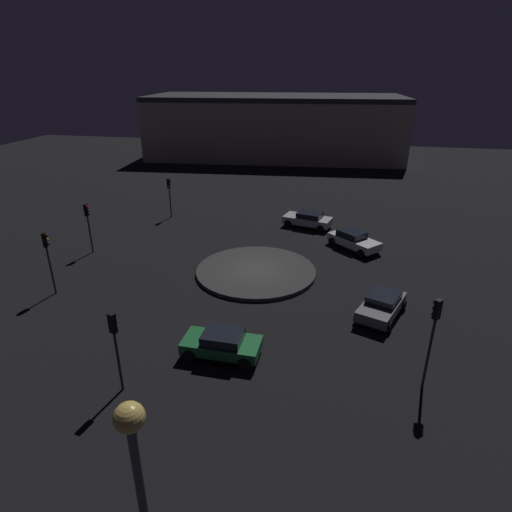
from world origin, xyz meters
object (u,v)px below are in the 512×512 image
object	(u,v)px
traffic_light_southeast	(433,327)
store_building	(275,126)
streetlamp_south	(144,509)
car_grey	(382,305)
car_silver	(308,219)
traffic_light_south	(115,336)
traffic_light_southwest	(48,251)
traffic_light_northwest	(169,190)
car_white	(354,240)
traffic_light_west	(88,218)
car_green	(222,343)

from	to	relation	value
traffic_light_southeast	store_building	xyz separation A→B (m)	(-14.99, 52.64, 1.48)
streetlamp_south	car_grey	bearing A→B (deg)	70.34
car_silver	traffic_light_south	xyz separation A→B (m)	(-6.26, -22.80, 2.06)
car_grey	traffic_light_southwest	xyz separation A→B (m)	(-20.08, -1.25, 2.21)
traffic_light_northwest	streetlamp_south	bearing A→B (deg)	-23.56
streetlamp_south	traffic_light_southeast	bearing A→B (deg)	56.39
streetlamp_south	store_building	xyz separation A→B (m)	(-7.43, 64.01, -0.74)
car_white	streetlamp_south	world-z (taller)	streetlamp_south
car_silver	traffic_light_south	world-z (taller)	traffic_light_south
car_white	traffic_light_west	size ratio (longest dim) A/B	1.10
store_building	car_white	bearing A→B (deg)	103.88
car_green	car_white	bearing A→B (deg)	-111.38
traffic_light_northwest	car_white	bearing A→B (deg)	30.06
car_silver	car_white	bearing A→B (deg)	-32.84
traffic_light_southeast	traffic_light_west	size ratio (longest dim) A/B	1.15
traffic_light_southeast	store_building	size ratio (longest dim) A/B	0.11
car_silver	traffic_light_northwest	xyz separation A→B (m)	(-13.08, 0.26, 1.92)
car_green	traffic_light_west	size ratio (longest dim) A/B	1.01
streetlamp_south	store_building	world-z (taller)	store_building
traffic_light_south	traffic_light_southeast	distance (m)	13.41
traffic_light_south	traffic_light_west	distance (m)	16.84
car_silver	streetlamp_south	bearing A→B (deg)	-76.59
car_green	traffic_light_northwest	distance (m)	22.55
traffic_light_southwest	traffic_light_northwest	size ratio (longest dim) A/B	1.10
car_grey	traffic_light_west	bearing A→B (deg)	-81.77
car_silver	traffic_light_southeast	bearing A→B (deg)	-56.38
car_green	streetlamp_south	size ratio (longest dim) A/B	0.49
traffic_light_southwest	traffic_light_west	size ratio (longest dim) A/B	1.06
traffic_light_west	traffic_light_southwest	bearing A→B (deg)	-74.36
traffic_light_west	car_grey	bearing A→B (deg)	-8.83
car_green	car_white	distance (m)	16.61
traffic_light_south	traffic_light_southeast	bearing A→B (deg)	-62.41
streetlamp_south	traffic_light_west	bearing A→B (deg)	124.11
traffic_light_west	traffic_light_southeast	bearing A→B (deg)	-20.94
traffic_light_south	car_white	bearing A→B (deg)	-13.37
car_grey	traffic_light_southwest	size ratio (longest dim) A/B	1.04
car_grey	traffic_light_southeast	xyz separation A→B (m)	(1.42, -5.80, 2.45)
traffic_light_south	traffic_light_southeast	xyz separation A→B (m)	(13.11, 2.81, 0.36)
car_silver	traffic_light_southeast	xyz separation A→B (m)	(6.86, -19.99, 2.42)
traffic_light_northwest	car_silver	bearing A→B (deg)	43.94
traffic_light_west	store_building	bearing A→B (deg)	84.40
traffic_light_southwest	traffic_light_southeast	size ratio (longest dim) A/B	0.92
traffic_light_southwest	car_green	bearing A→B (deg)	-43.07
car_white	traffic_light_southwest	bearing A→B (deg)	-106.49
car_silver	car_white	distance (m)	5.84
traffic_light_southwest	store_building	distance (m)	48.55
car_silver	traffic_light_southeast	size ratio (longest dim) A/B	1.01
car_grey	traffic_light_southeast	bearing A→B (deg)	35.76
streetlamp_south	traffic_light_southwest	bearing A→B (deg)	131.19
traffic_light_southwest	traffic_light_northwest	xyz separation A→B (m)	(1.57, 15.70, -0.25)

